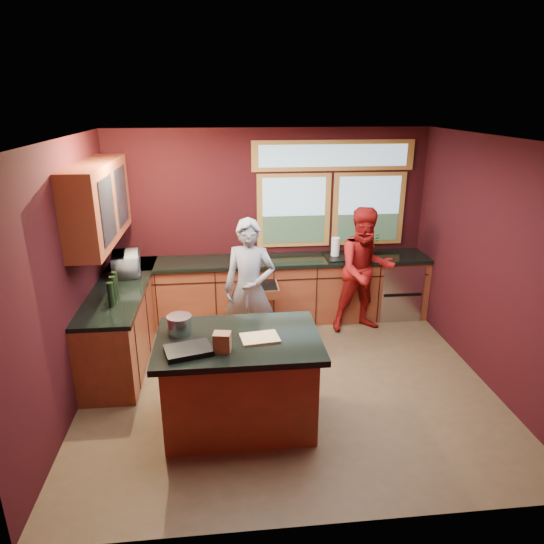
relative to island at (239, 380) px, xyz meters
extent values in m
plane|color=brown|center=(0.56, 0.68, -0.48)|extent=(4.50, 4.50, 0.00)
cube|color=black|center=(0.56, 2.68, 0.87)|extent=(4.50, 0.02, 2.70)
cube|color=black|center=(0.56, -1.32, 0.87)|extent=(4.50, 0.02, 2.70)
cube|color=black|center=(-1.69, 0.68, 0.87)|extent=(0.02, 4.00, 2.70)
cube|color=black|center=(2.81, 0.68, 0.87)|extent=(0.02, 4.00, 2.70)
cube|color=silver|center=(0.56, 0.68, 2.22)|extent=(4.50, 4.00, 0.02)
cube|color=#8FB5C7|center=(0.91, 2.66, 1.07)|extent=(1.06, 0.02, 1.06)
cube|color=#8FB5C7|center=(2.01, 2.66, 1.07)|extent=(1.06, 0.02, 1.06)
cube|color=#B07833|center=(1.46, 2.66, 1.84)|extent=(2.30, 0.02, 0.42)
cube|color=maroon|center=(-1.51, 1.53, 1.47)|extent=(0.36, 1.80, 0.90)
cube|color=maroon|center=(0.56, 2.38, -0.04)|extent=(4.50, 0.60, 0.88)
cube|color=black|center=(0.56, 2.37, 0.43)|extent=(4.50, 0.64, 0.05)
cube|color=#B7B7BC|center=(2.41, 2.36, -0.05)|extent=(0.60, 0.58, 0.85)
cube|color=black|center=(1.66, 2.34, 0.43)|extent=(0.66, 0.46, 0.05)
cube|color=maroon|center=(-1.39, 1.53, -0.04)|extent=(0.60, 2.30, 0.88)
cube|color=black|center=(-1.38, 1.53, 0.43)|extent=(0.64, 2.30, 0.05)
cube|color=maroon|center=(0.00, 0.00, -0.04)|extent=(1.40, 0.90, 0.88)
cube|color=black|center=(0.00, 0.00, 0.44)|extent=(1.55, 1.05, 0.06)
imported|color=slate|center=(0.19, 1.40, 0.39)|extent=(0.72, 0.56, 1.75)
imported|color=maroon|center=(1.79, 1.93, 0.39)|extent=(0.92, 0.75, 1.74)
imported|color=#999999|center=(-1.36, 1.94, 0.59)|extent=(0.41, 0.54, 0.28)
imported|color=#999999|center=(1.98, 2.43, 0.62)|extent=(0.30, 0.26, 0.33)
cylinder|color=white|center=(1.48, 2.38, 0.59)|extent=(0.12, 0.12, 0.28)
cube|color=tan|center=(0.20, -0.05, 0.48)|extent=(0.38, 0.29, 0.02)
cylinder|color=silver|center=(-0.55, 0.15, 0.56)|extent=(0.24, 0.24, 0.18)
cube|color=brown|center=(-0.15, -0.25, 0.56)|extent=(0.17, 0.14, 0.18)
cube|color=black|center=(-0.45, -0.25, 0.49)|extent=(0.46, 0.37, 0.05)
camera|label=1|loc=(-0.11, -4.09, 2.59)|focal=32.00mm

